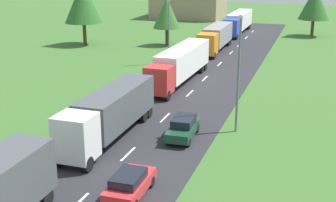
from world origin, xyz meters
TOP-DOWN VIEW (x-y plane):
  - road at (0.00, 24.50)m, footprint 10.00×140.00m
  - lane_marking_centre at (0.00, 22.48)m, footprint 0.16×124.31m
  - truck_second at (-2.40, 28.01)m, footprint 2.51×12.12m
  - truck_third at (-2.21, 45.11)m, footprint 2.85×14.61m
  - truck_fourth at (-2.46, 63.31)m, footprint 2.56×12.62m
  - truck_fifth at (-2.27, 80.48)m, footprint 2.64×14.77m
  - car_second at (2.40, 20.39)m, footprint 1.88×4.13m
  - car_third at (2.73, 29.79)m, footprint 1.97×4.37m
  - lamppost_second at (6.22, 32.47)m, footprint 0.36×0.36m
  - lamppost_third at (-6.32, 53.46)m, footprint 0.36×0.36m
  - tree_oak at (-22.94, 61.93)m, footprint 5.78×5.78m
  - tree_birch at (-10.66, 65.45)m, footprint 4.18×4.18m
  - tree_maple at (10.40, 81.61)m, footprint 5.18×5.18m
  - distant_building at (-16.89, 99.55)m, footprint 15.08×11.98m

SIDE VIEW (x-z plane):
  - road at x=0.00m, z-range 0.00..0.06m
  - lane_marking_centre at x=0.00m, z-range 0.06..0.07m
  - car_second at x=2.40m, z-range 0.10..1.58m
  - car_third at x=2.73m, z-range 0.08..1.66m
  - truck_fourth at x=-2.46m, z-range 0.33..3.82m
  - truck_second at x=-2.40m, z-range 0.35..3.86m
  - truck_fifth at x=-2.27m, z-range 0.33..3.93m
  - truck_third at x=-2.21m, z-range 0.33..3.98m
  - distant_building at x=-16.89m, z-range 0.00..6.47m
  - lamppost_third at x=-6.32m, z-range 0.48..8.78m
  - tree_birch at x=-10.66m, z-range 1.31..8.56m
  - lamppost_second at x=6.22m, z-range 0.49..9.60m
  - tree_maple at x=10.40m, z-range 1.42..9.99m
  - tree_oak at x=-22.94m, z-range 1.69..11.47m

